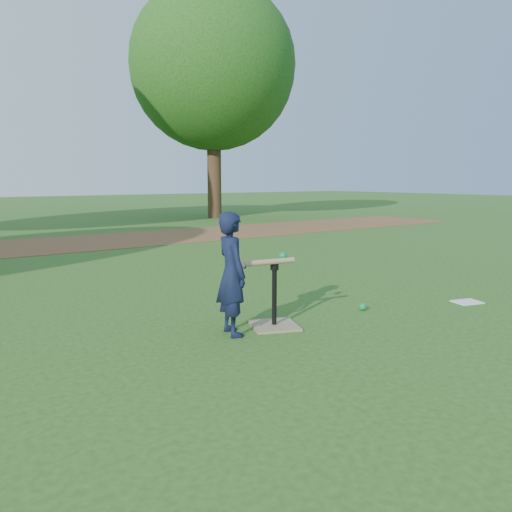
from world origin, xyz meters
TOP-DOWN VIEW (x-y plane):
  - ground at (0.00, 0.00)m, footprint 80.00×80.00m
  - dirt_strip at (0.00, 7.50)m, footprint 24.00×3.00m
  - child at (-0.53, -0.01)m, footprint 0.34×0.45m
  - wiffle_ball_ground at (1.06, -0.13)m, footprint 0.08×0.08m
  - clipboard at (2.30, -0.60)m, footprint 0.35×0.30m
  - batting_tee at (-0.08, -0.05)m, footprint 0.56×0.56m
  - swing_action at (-0.17, -0.05)m, footprint 0.66×0.22m
  - tree_right at (6.50, 12.00)m, footprint 5.80×5.80m

SIDE VIEW (x-z plane):
  - ground at x=0.00m, z-range 0.00..0.00m
  - dirt_strip at x=0.00m, z-range 0.00..0.01m
  - clipboard at x=2.30m, z-range 0.00..0.01m
  - wiffle_ball_ground at x=1.06m, z-range 0.00..0.08m
  - batting_tee at x=-0.08m, z-range -0.20..0.42m
  - child at x=-0.53m, z-range 0.00..1.12m
  - swing_action at x=-0.17m, z-range 0.60..0.69m
  - tree_right at x=6.50m, z-range 1.19..9.39m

